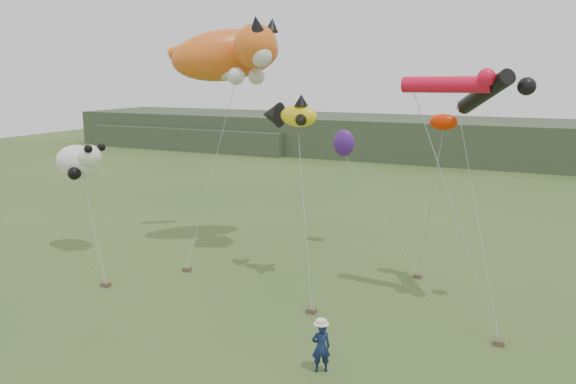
# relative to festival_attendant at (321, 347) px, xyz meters

# --- Properties ---
(ground) EXTENTS (120.00, 120.00, 0.00)m
(ground) POSITION_rel_festival_attendant_xyz_m (-2.08, -0.14, -0.75)
(ground) COLOR #385123
(ground) RESTS_ON ground
(headland) EXTENTS (90.00, 13.00, 4.00)m
(headland) POSITION_rel_festival_attendant_xyz_m (-5.19, 44.55, 1.17)
(headland) COLOR #2D3D28
(headland) RESTS_ON ground
(festival_attendant) EXTENTS (0.66, 0.60, 1.50)m
(festival_attendant) POSITION_rel_festival_attendant_xyz_m (0.00, 0.00, 0.00)
(festival_attendant) COLOR #132047
(festival_attendant) RESTS_ON ground
(sandbag_anchors) EXTENTS (15.26, 6.57, 0.17)m
(sandbag_anchors) POSITION_rel_festival_attendant_xyz_m (-3.02, 4.85, -0.67)
(sandbag_anchors) COLOR brown
(sandbag_anchors) RESTS_ON ground
(cat_kite) EXTENTS (6.99, 5.41, 3.13)m
(cat_kite) POSITION_rel_festival_attendant_xyz_m (-8.35, 9.55, 8.63)
(cat_kite) COLOR orange
(cat_kite) RESTS_ON ground
(fish_kite) EXTENTS (2.63, 1.78, 1.37)m
(fish_kite) POSITION_rel_festival_attendant_xyz_m (-4.09, 6.64, 6.10)
(fish_kite) COLOR yellow
(fish_kite) RESTS_ON ground
(tube_kites) EXTENTS (4.54, 2.82, 1.68)m
(tube_kites) POSITION_rel_festival_attendant_xyz_m (2.85, 6.93, 7.24)
(tube_kites) COLOR black
(tube_kites) RESTS_ON ground
(panda_kite) EXTENTS (2.76, 1.79, 1.72)m
(panda_kite) POSITION_rel_festival_attendant_xyz_m (-14.58, 5.78, 3.69)
(panda_kite) COLOR white
(panda_kite) RESTS_ON ground
(misc_kites) EXTENTS (6.29, 4.01, 2.40)m
(misc_kites) POSITION_rel_festival_attendant_xyz_m (-1.89, 10.75, 4.89)
(misc_kites) COLOR red
(misc_kites) RESTS_ON ground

